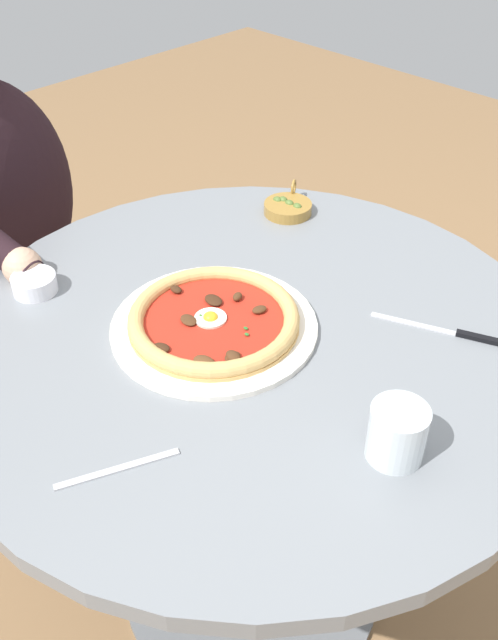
{
  "coord_description": "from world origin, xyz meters",
  "views": [
    {
      "loc": [
        0.61,
        -0.62,
        1.43
      ],
      "look_at": [
        0.0,
        -0.01,
        0.75
      ],
      "focal_mm": 39.57,
      "sensor_mm": 36.0,
      "label": 1
    }
  ],
  "objects_px": {
    "dining_table": "(252,406)",
    "diner_person": "(10,278)",
    "olive_pan": "(288,207)",
    "pizza_on_plate": "(214,321)",
    "ramekin_capers": "(34,283)",
    "fork_utensil": "(118,469)",
    "water_glass": "(397,436)",
    "steak_knife": "(461,334)"
  },
  "relations": [
    {
      "from": "ramekin_capers",
      "to": "fork_utensil",
      "type": "relative_size",
      "value": 0.49
    },
    {
      "from": "dining_table",
      "to": "olive_pan",
      "type": "relative_size",
      "value": 8.71
    },
    {
      "from": "dining_table",
      "to": "diner_person",
      "type": "distance_m",
      "value": 0.72
    },
    {
      "from": "pizza_on_plate",
      "to": "ramekin_capers",
      "type": "relative_size",
      "value": 4.37
    },
    {
      "from": "pizza_on_plate",
      "to": "diner_person",
      "type": "bearing_deg",
      "value": -177.62
    },
    {
      "from": "pizza_on_plate",
      "to": "ramekin_capers",
      "type": "xyz_separation_m",
      "value": [
        -0.29,
        -0.14,
        0.0
      ]
    },
    {
      "from": "dining_table",
      "to": "diner_person",
      "type": "height_order",
      "value": "diner_person"
    },
    {
      "from": "steak_knife",
      "to": "fork_utensil",
      "type": "relative_size",
      "value": 1.36
    },
    {
      "from": "water_glass",
      "to": "fork_utensil",
      "type": "bearing_deg",
      "value": -130.87
    },
    {
      "from": "fork_utensil",
      "to": "diner_person",
      "type": "relative_size",
      "value": 0.14
    },
    {
      "from": "steak_knife",
      "to": "olive_pan",
      "type": "height_order",
      "value": "olive_pan"
    },
    {
      "from": "fork_utensil",
      "to": "olive_pan",
      "type": "bearing_deg",
      "value": 114.36
    },
    {
      "from": "ramekin_capers",
      "to": "diner_person",
      "type": "height_order",
      "value": "diner_person"
    },
    {
      "from": "dining_table",
      "to": "olive_pan",
      "type": "height_order",
      "value": "olive_pan"
    },
    {
      "from": "water_glass",
      "to": "ramekin_capers",
      "type": "bearing_deg",
      "value": -168.41
    },
    {
      "from": "olive_pan",
      "to": "water_glass",
      "type": "bearing_deg",
      "value": -35.25
    },
    {
      "from": "pizza_on_plate",
      "to": "ramekin_capers",
      "type": "distance_m",
      "value": 0.33
    },
    {
      "from": "ramekin_capers",
      "to": "diner_person",
      "type": "bearing_deg",
      "value": 162.51
    },
    {
      "from": "olive_pan",
      "to": "diner_person",
      "type": "height_order",
      "value": "diner_person"
    },
    {
      "from": "steak_knife",
      "to": "olive_pan",
      "type": "bearing_deg",
      "value": 168.21
    },
    {
      "from": "pizza_on_plate",
      "to": "diner_person",
      "type": "distance_m",
      "value": 0.7
    },
    {
      "from": "diner_person",
      "to": "olive_pan",
      "type": "bearing_deg",
      "value": 37.99
    },
    {
      "from": "water_glass",
      "to": "ramekin_capers",
      "type": "xyz_separation_m",
      "value": [
        -0.65,
        -0.13,
        -0.02
      ]
    },
    {
      "from": "ramekin_capers",
      "to": "fork_utensil",
      "type": "distance_m",
      "value": 0.44
    },
    {
      "from": "dining_table",
      "to": "water_glass",
      "type": "xyz_separation_m",
      "value": [
        0.31,
        -0.05,
        0.2
      ]
    },
    {
      "from": "dining_table",
      "to": "olive_pan",
      "type": "bearing_deg",
      "value": 123.94
    },
    {
      "from": "water_glass",
      "to": "olive_pan",
      "type": "xyz_separation_m",
      "value": [
        -0.53,
        0.37,
        -0.02
      ]
    },
    {
      "from": "dining_table",
      "to": "diner_person",
      "type": "relative_size",
      "value": 0.87
    },
    {
      "from": "pizza_on_plate",
      "to": "water_glass",
      "type": "distance_m",
      "value": 0.36
    },
    {
      "from": "dining_table",
      "to": "pizza_on_plate",
      "type": "distance_m",
      "value": 0.19
    },
    {
      "from": "pizza_on_plate",
      "to": "ramekin_capers",
      "type": "height_order",
      "value": "pizza_on_plate"
    },
    {
      "from": "water_glass",
      "to": "dining_table",
      "type": "bearing_deg",
      "value": 170.48
    },
    {
      "from": "dining_table",
      "to": "water_glass",
      "type": "distance_m",
      "value": 0.38
    },
    {
      "from": "steak_knife",
      "to": "diner_person",
      "type": "xyz_separation_m",
      "value": [
        -0.96,
        -0.29,
        -0.22
      ]
    },
    {
      "from": "dining_table",
      "to": "pizza_on_plate",
      "type": "height_order",
      "value": "pizza_on_plate"
    },
    {
      "from": "steak_knife",
      "to": "olive_pan",
      "type": "relative_size",
      "value": 1.86
    },
    {
      "from": "fork_utensil",
      "to": "diner_person",
      "type": "distance_m",
      "value": 0.86
    },
    {
      "from": "olive_pan",
      "to": "pizza_on_plate",
      "type": "bearing_deg",
      "value": -64.88
    },
    {
      "from": "pizza_on_plate",
      "to": "diner_person",
      "type": "relative_size",
      "value": 0.29
    },
    {
      "from": "water_glass",
      "to": "steak_knife",
      "type": "bearing_deg",
      "value": 103.77
    },
    {
      "from": "ramekin_capers",
      "to": "water_glass",
      "type": "bearing_deg",
      "value": 11.59
    },
    {
      "from": "steak_knife",
      "to": "olive_pan",
      "type": "distance_m",
      "value": 0.47
    }
  ]
}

